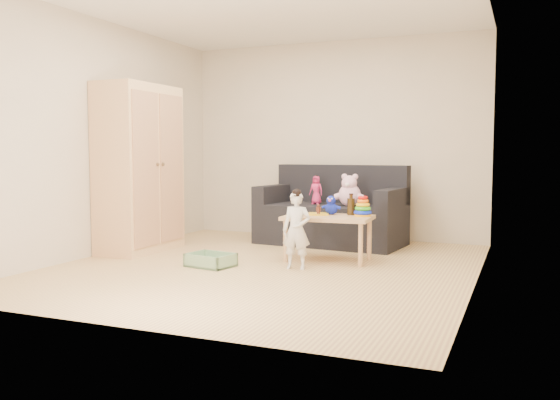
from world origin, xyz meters
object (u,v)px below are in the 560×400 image
at_px(sofa, 330,224).
at_px(play_table, 328,238).
at_px(toddler, 297,231).
at_px(wardrobe, 139,169).

relative_size(sofa, play_table, 1.95).
bearing_deg(toddler, play_table, 68.29).
xyz_separation_m(wardrobe, play_table, (2.20, 0.23, -0.71)).
xyz_separation_m(wardrobe, sofa, (1.88, 1.31, -0.70)).
bearing_deg(toddler, sofa, 89.71).
bearing_deg(sofa, play_table, -67.45).
bearing_deg(wardrobe, toddler, -8.57).
relative_size(play_table, toddler, 1.21).
xyz_separation_m(play_table, toddler, (-0.15, -0.54, 0.13)).
distance_m(sofa, play_table, 1.13).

